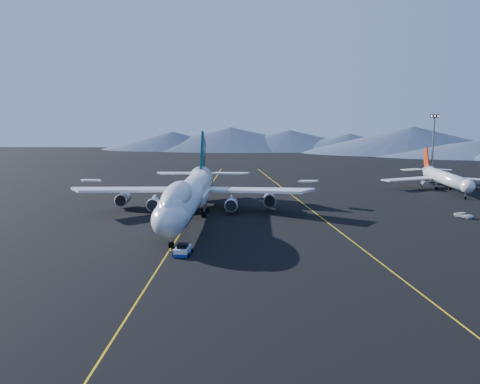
{
  "coord_description": "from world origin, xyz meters",
  "views": [
    {
      "loc": [
        15.87,
        -122.06,
        24.9
      ],
      "look_at": [
        11.74,
        2.87,
        6.0
      ],
      "focal_mm": 40.0,
      "sensor_mm": 36.0,
      "label": 1
    }
  ],
  "objects_px": {
    "boeing_747": "(189,194)",
    "pushback_tug": "(183,251)",
    "second_jet": "(444,178)",
    "floodlight_mast": "(433,148)",
    "service_van": "(464,215)"
  },
  "relations": [
    {
      "from": "pushback_tug",
      "to": "second_jet",
      "type": "relative_size",
      "value": 0.12
    },
    {
      "from": "floodlight_mast",
      "to": "boeing_747",
      "type": "bearing_deg",
      "value": -139.08
    },
    {
      "from": "second_jet",
      "to": "pushback_tug",
      "type": "bearing_deg",
      "value": -128.42
    },
    {
      "from": "boeing_747",
      "to": "service_van",
      "type": "relative_size",
      "value": 16.18
    },
    {
      "from": "service_van",
      "to": "floodlight_mast",
      "type": "distance_m",
      "value": 65.63
    },
    {
      "from": "pushback_tug",
      "to": "service_van",
      "type": "distance_m",
      "value": 71.12
    },
    {
      "from": "second_jet",
      "to": "floodlight_mast",
      "type": "height_order",
      "value": "floodlight_mast"
    },
    {
      "from": "boeing_747",
      "to": "service_van",
      "type": "distance_m",
      "value": 65.09
    },
    {
      "from": "boeing_747",
      "to": "service_van",
      "type": "xyz_separation_m",
      "value": [
        64.79,
        3.48,
        -5.19
      ]
    },
    {
      "from": "service_van",
      "to": "floodlight_mast",
      "type": "bearing_deg",
      "value": 39.28
    },
    {
      "from": "boeing_747",
      "to": "second_jet",
      "type": "distance_m",
      "value": 90.03
    },
    {
      "from": "pushback_tug",
      "to": "service_van",
      "type": "bearing_deg",
      "value": 33.71
    },
    {
      "from": "boeing_747",
      "to": "pushback_tug",
      "type": "relative_size",
      "value": 14.06
    },
    {
      "from": "boeing_747",
      "to": "floodlight_mast",
      "type": "height_order",
      "value": "floodlight_mast"
    },
    {
      "from": "boeing_747",
      "to": "floodlight_mast",
      "type": "distance_m",
      "value": 102.33
    }
  ]
}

